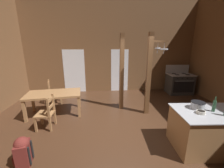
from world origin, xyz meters
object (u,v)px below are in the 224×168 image
(dining_table, at_px, (54,95))
(backpack, at_px, (23,151))
(bottle_short_on_counter, at_px, (214,106))
(ladderback_chair_by_post, at_px, (54,92))
(kitchen_island, at_px, (223,130))
(mixing_bowl_on_counter, at_px, (201,112))
(stove_range, at_px, (179,83))
(stockpot_on_counter, at_px, (198,105))
(ladderback_chair_near_window, at_px, (47,113))

(dining_table, bearing_deg, backpack, -89.39)
(dining_table, distance_m, bottle_short_on_counter, 4.39)
(dining_table, height_order, bottle_short_on_counter, bottle_short_on_counter)
(ladderback_chair_by_post, bearing_deg, kitchen_island, -33.00)
(dining_table, xyz_separation_m, mixing_bowl_on_counter, (3.57, -2.05, 0.27))
(stove_range, height_order, backpack, stove_range)
(dining_table, distance_m, backpack, 2.15)
(stockpot_on_counter, bearing_deg, stove_range, 64.97)
(ladderback_chair_near_window, height_order, stockpot_on_counter, stockpot_on_counter)
(backpack, bearing_deg, stockpot_on_counter, 4.95)
(stove_range, height_order, mixing_bowl_on_counter, stove_range)
(mixing_bowl_on_counter, bearing_deg, kitchen_island, 2.86)
(backpack, relative_size, stockpot_on_counter, 1.66)
(kitchen_island, height_order, stove_range, stove_range)
(kitchen_island, relative_size, ladderback_chair_near_window, 2.33)
(ladderback_chair_by_post, bearing_deg, stockpot_on_counter, -34.43)
(ladderback_chair_near_window, height_order, backpack, ladderback_chair_near_window)
(ladderback_chair_near_window, xyz_separation_m, bottle_short_on_counter, (3.86, -1.11, 0.57))
(dining_table, xyz_separation_m, stockpot_on_counter, (3.66, -1.81, 0.32))
(backpack, bearing_deg, ladderback_chair_near_window, 88.98)
(kitchen_island, xyz_separation_m, ladderback_chair_near_window, (-4.15, 1.15, 0.01))
(dining_table, relative_size, bottle_short_on_counter, 5.49)
(ladderback_chair_by_post, height_order, mixing_bowl_on_counter, mixing_bowl_on_counter)
(kitchen_island, bearing_deg, stockpot_on_counter, 159.12)
(stove_range, xyz_separation_m, stockpot_on_counter, (-1.63, -3.49, 0.49))
(stove_range, relative_size, ladderback_chair_by_post, 1.39)
(ladderback_chair_near_window, xyz_separation_m, ladderback_chair_by_post, (-0.35, 1.78, 0.00))
(ladderback_chair_near_window, distance_m, mixing_bowl_on_counter, 3.75)
(ladderback_chair_by_post, bearing_deg, mixing_bowl_on_counter, -37.32)
(kitchen_island, xyz_separation_m, stove_range, (1.09, 3.69, 0.04))
(backpack, height_order, bottle_short_on_counter, bottle_short_on_counter)
(ladderback_chair_near_window, distance_m, ladderback_chair_by_post, 1.81)
(kitchen_island, height_order, ladderback_chair_by_post, ladderback_chair_by_post)
(kitchen_island, bearing_deg, backpack, -178.48)
(kitchen_island, bearing_deg, stove_range, 73.52)
(ladderback_chair_near_window, xyz_separation_m, backpack, (-0.02, -1.26, -0.14))
(ladderback_chair_by_post, xyz_separation_m, mixing_bowl_on_counter, (3.88, -2.96, 0.47))
(kitchen_island, bearing_deg, mixing_bowl_on_counter, -177.14)
(stove_range, distance_m, backpack, 6.50)
(stove_range, bearing_deg, backpack, -144.19)
(stove_range, xyz_separation_m, backpack, (-5.27, -3.80, -0.17))
(stove_range, height_order, ladderback_chair_by_post, stove_range)
(ladderback_chair_near_window, xyz_separation_m, mixing_bowl_on_counter, (3.53, -1.18, 0.47))
(ladderback_chair_by_post, distance_m, mixing_bowl_on_counter, 4.90)
(dining_table, relative_size, stockpot_on_counter, 5.00)
(kitchen_island, height_order, mixing_bowl_on_counter, mixing_bowl_on_counter)
(ladderback_chair_near_window, height_order, ladderback_chair_by_post, same)
(mixing_bowl_on_counter, distance_m, bottle_short_on_counter, 0.35)
(kitchen_island, relative_size, bottle_short_on_counter, 6.76)
(ladderback_chair_by_post, height_order, bottle_short_on_counter, bottle_short_on_counter)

